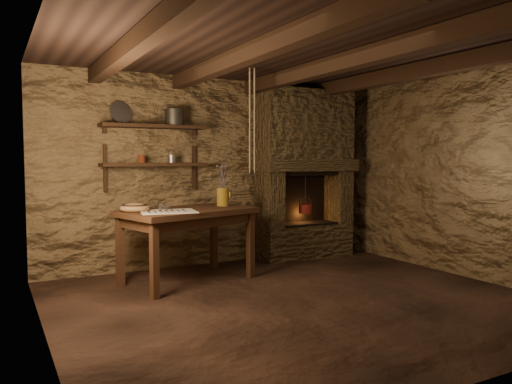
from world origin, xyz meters
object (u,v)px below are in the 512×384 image
wooden_bowl (135,208)px  iron_stockpot (174,118)px  red_pot (305,208)px  work_table (188,243)px  stoneware_jug (223,188)px

wooden_bowl → iron_stockpot: 1.36m
red_pot → work_table: bearing=-165.0°
stoneware_jug → wooden_bowl: size_ratio=1.58×
work_table → stoneware_jug: size_ratio=3.25×
iron_stockpot → red_pot: iron_stockpot is taller
iron_stockpot → red_pot: 2.17m
wooden_bowl → red_pot: red_pot is taller
stoneware_jug → wooden_bowl: stoneware_jug is taller
iron_stockpot → work_table: bearing=-97.2°
work_table → red_pot: size_ratio=2.95×
wooden_bowl → iron_stockpot: (0.66, 0.62, 1.01)m
stoneware_jug → red_pot: size_ratio=0.91×
work_table → iron_stockpot: 1.56m
work_table → red_pot: bearing=-0.5°
work_table → wooden_bowl: (-0.58, 0.01, 0.41)m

